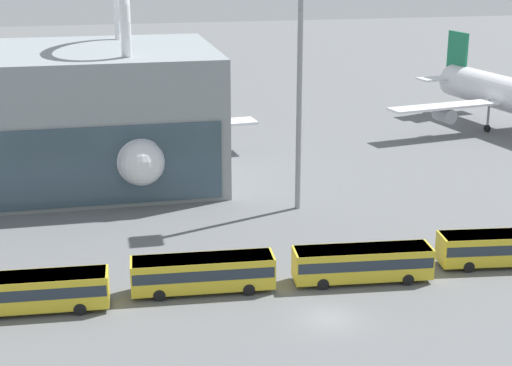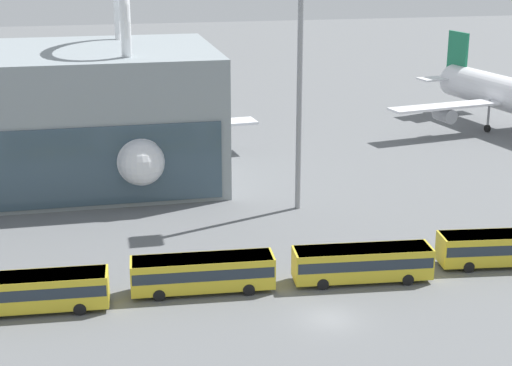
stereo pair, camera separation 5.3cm
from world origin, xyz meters
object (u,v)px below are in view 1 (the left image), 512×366
airliner_at_gate_near (117,126)px  shuttle_bus_1 (32,290)px  shuttle_bus_2 (203,271)px  shuttle_bus_3 (362,262)px  shuttle_bus_4 (505,246)px  floodlight_mast (300,52)px

airliner_at_gate_near → shuttle_bus_1: (-8.70, -41.37, -3.25)m
shuttle_bus_2 → shuttle_bus_1: bearing=-173.3°
airliner_at_gate_near → shuttle_bus_3: (18.52, -41.50, -3.25)m
airliner_at_gate_near → shuttle_bus_3: 45.57m
airliner_at_gate_near → shuttle_bus_4: 52.13m
airliner_at_gate_near → shuttle_bus_3: airliner_at_gate_near is taller
airliner_at_gate_near → shuttle_bus_3: size_ratio=3.38×
airliner_at_gate_near → shuttle_bus_4: (32.14, -40.92, -3.25)m
airliner_at_gate_near → shuttle_bus_3: bearing=18.8°
airliner_at_gate_near → shuttle_bus_2: size_ratio=3.39×
shuttle_bus_2 → shuttle_bus_4: same height
airliner_at_gate_near → shuttle_bus_1: airliner_at_gate_near is taller
shuttle_bus_1 → shuttle_bus_3: same height
shuttle_bus_1 → floodlight_mast: bearing=39.2°
shuttle_bus_3 → shuttle_bus_1: bearing=-175.1°
shuttle_bus_3 → floodlight_mast: (-0.43, 19.47, 15.16)m
shuttle_bus_1 → airliner_at_gate_near: bearing=81.5°
shuttle_bus_2 → floodlight_mast: 27.40m
shuttle_bus_4 → shuttle_bus_2: bearing=-173.7°
shuttle_bus_4 → floodlight_mast: bearing=133.5°
shuttle_bus_1 → shuttle_bus_2: bearing=6.4°
shuttle_bus_2 → shuttle_bus_3: (13.61, -0.85, 0.00)m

